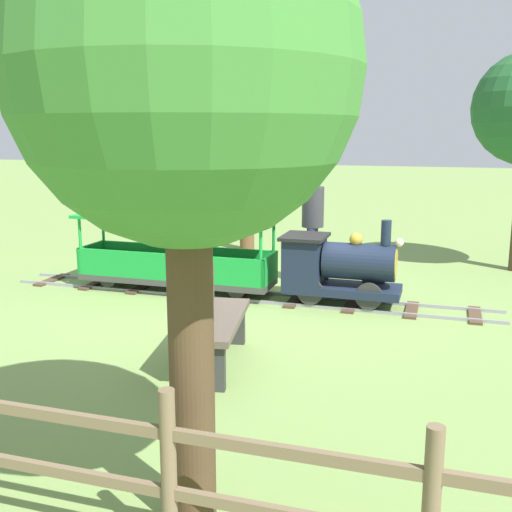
{
  "coord_description": "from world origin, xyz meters",
  "views": [
    {
      "loc": [
        7.21,
        2.35,
        2.11
      ],
      "look_at": [
        0.0,
        0.1,
        0.55
      ],
      "focal_mm": 43.0,
      "sensor_mm": 36.0,
      "label": 1
    }
  ],
  "objects_px": {
    "oak_tree_far": "(185,76)",
    "oak_tree_distant": "(247,108)",
    "locomotive": "(336,266)",
    "conductor_person": "(313,216)",
    "park_bench": "(213,321)",
    "passenger_car": "(176,261)"
  },
  "relations": [
    {
      "from": "locomotive",
      "to": "conductor_person",
      "type": "relative_size",
      "value": 0.89
    },
    {
      "from": "park_bench",
      "to": "passenger_car",
      "type": "bearing_deg",
      "value": -148.31
    },
    {
      "from": "conductor_person",
      "to": "oak_tree_far",
      "type": "distance_m",
      "value": 5.64
    },
    {
      "from": "locomotive",
      "to": "park_bench",
      "type": "xyz_separation_m",
      "value": [
        2.26,
        -0.73,
        -0.07
      ]
    },
    {
      "from": "passenger_car",
      "to": "conductor_person",
      "type": "xyz_separation_m",
      "value": [
        -0.98,
        1.61,
        0.53
      ]
    },
    {
      "from": "passenger_car",
      "to": "oak_tree_far",
      "type": "bearing_deg",
      "value": 25.67
    },
    {
      "from": "locomotive",
      "to": "passenger_car",
      "type": "xyz_separation_m",
      "value": [
        0.0,
        -2.12,
        -0.06
      ]
    },
    {
      "from": "locomotive",
      "to": "park_bench",
      "type": "relative_size",
      "value": 1.07
    },
    {
      "from": "locomotive",
      "to": "oak_tree_distant",
      "type": "relative_size",
      "value": 0.42
    },
    {
      "from": "oak_tree_far",
      "to": "passenger_car",
      "type": "bearing_deg",
      "value": -154.33
    },
    {
      "from": "oak_tree_far",
      "to": "oak_tree_distant",
      "type": "distance_m",
      "value": 7.77
    },
    {
      "from": "conductor_person",
      "to": "park_bench",
      "type": "bearing_deg",
      "value": -3.83
    },
    {
      "from": "park_bench",
      "to": "oak_tree_distant",
      "type": "distance_m",
      "value": 5.83
    },
    {
      "from": "oak_tree_far",
      "to": "oak_tree_distant",
      "type": "bearing_deg",
      "value": -163.95
    },
    {
      "from": "conductor_person",
      "to": "oak_tree_distant",
      "type": "distance_m",
      "value": 3.01
    },
    {
      "from": "passenger_car",
      "to": "conductor_person",
      "type": "distance_m",
      "value": 1.96
    },
    {
      "from": "passenger_car",
      "to": "locomotive",
      "type": "bearing_deg",
      "value": 90.0
    },
    {
      "from": "passenger_car",
      "to": "oak_tree_distant",
      "type": "height_order",
      "value": "oak_tree_distant"
    },
    {
      "from": "park_bench",
      "to": "oak_tree_far",
      "type": "height_order",
      "value": "oak_tree_far"
    },
    {
      "from": "oak_tree_distant",
      "to": "passenger_car",
      "type": "bearing_deg",
      "value": 0.1
    },
    {
      "from": "locomotive",
      "to": "park_bench",
      "type": "bearing_deg",
      "value": -17.84
    },
    {
      "from": "passenger_car",
      "to": "park_bench",
      "type": "distance_m",
      "value": 2.65
    }
  ]
}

